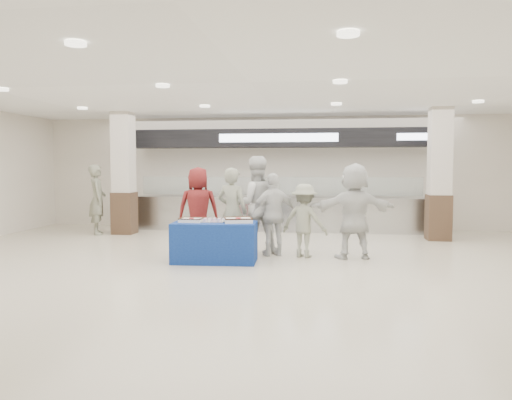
# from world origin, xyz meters

# --- Properties ---
(ground) EXTENTS (14.00, 14.00, 0.00)m
(ground) POSITION_xyz_m (0.00, 0.00, 0.00)
(ground) COLOR beige
(ground) RESTS_ON ground
(serving_line) EXTENTS (8.70, 0.85, 2.80)m
(serving_line) POSITION_xyz_m (0.00, 5.40, 1.16)
(serving_line) COLOR #ADAFB4
(serving_line) RESTS_ON ground
(column_left) EXTENTS (0.55, 0.55, 3.20)m
(column_left) POSITION_xyz_m (-4.00, 4.20, 1.53)
(column_left) COLOR #3A271A
(column_left) RESTS_ON ground
(column_right) EXTENTS (0.55, 0.55, 3.20)m
(column_right) POSITION_xyz_m (4.00, 4.20, 1.53)
(column_right) COLOR #3A271A
(column_right) RESTS_ON ground
(display_table) EXTENTS (1.59, 0.86, 0.75)m
(display_table) POSITION_xyz_m (-0.77, 0.72, 0.38)
(display_table) COLOR navy
(display_table) RESTS_ON ground
(sheet_cake_left) EXTENTS (0.44, 0.36, 0.09)m
(sheet_cake_left) POSITION_xyz_m (-1.21, 0.71, 0.80)
(sheet_cake_left) COLOR white
(sheet_cake_left) RESTS_ON display_table
(sheet_cake_right) EXTENTS (0.59, 0.51, 0.10)m
(sheet_cake_right) POSITION_xyz_m (-0.33, 0.76, 0.80)
(sheet_cake_right) COLOR white
(sheet_cake_right) RESTS_ON display_table
(cupcake_tray) EXTENTS (0.47, 0.36, 0.07)m
(cupcake_tray) POSITION_xyz_m (-0.82, 0.74, 0.79)
(cupcake_tray) COLOR #BABABF
(cupcake_tray) RESTS_ON display_table
(civilian_maroon) EXTENTS (0.97, 0.74, 1.78)m
(civilian_maroon) POSITION_xyz_m (-1.39, 1.93, 0.89)
(civilian_maroon) COLOR maroon
(civilian_maroon) RESTS_ON ground
(soldier_a) EXTENTS (0.74, 0.60, 1.77)m
(soldier_a) POSITION_xyz_m (-0.58, 1.49, 0.88)
(soldier_a) COLOR gray
(soldier_a) RESTS_ON ground
(chef_tall) EXTENTS (1.18, 1.05, 2.00)m
(chef_tall) POSITION_xyz_m (-0.16, 1.85, 1.00)
(chef_tall) COLOR silver
(chef_tall) RESTS_ON ground
(chef_short) EXTENTS (1.05, 0.77, 1.66)m
(chef_short) POSITION_xyz_m (0.26, 1.54, 0.83)
(chef_short) COLOR silver
(chef_short) RESTS_ON ground
(soldier_b) EXTENTS (1.06, 0.83, 1.45)m
(soldier_b) POSITION_xyz_m (0.87, 1.46, 0.72)
(soldier_b) COLOR gray
(soldier_b) RESTS_ON ground
(civilian_white) EXTENTS (1.80, 0.93, 1.86)m
(civilian_white) POSITION_xyz_m (1.83, 1.46, 0.93)
(civilian_white) COLOR silver
(civilian_white) RESTS_ON ground
(soldier_bg) EXTENTS (0.68, 0.79, 1.83)m
(soldier_bg) POSITION_xyz_m (-4.65, 4.00, 0.91)
(soldier_bg) COLOR gray
(soldier_bg) RESTS_ON ground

